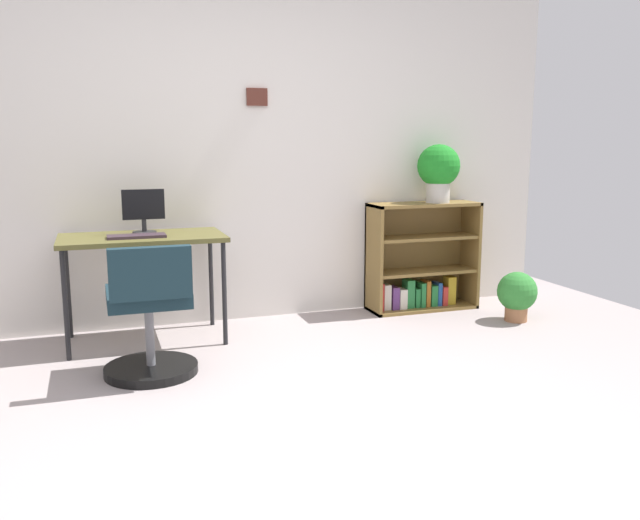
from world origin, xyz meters
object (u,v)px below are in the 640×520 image
at_px(desk, 142,244).
at_px(potted_plant_on_shelf, 439,169).
at_px(monitor, 144,210).
at_px(office_chair, 150,319).
at_px(keyboard, 137,236).
at_px(potted_plant_floor, 517,294).
at_px(bookshelf_low, 419,263).

xyz_separation_m(desk, potted_plant_on_shelf, (2.21, 0.15, 0.44)).
height_order(monitor, potted_plant_on_shelf, potted_plant_on_shelf).
bearing_deg(monitor, office_chair, -93.61).
xyz_separation_m(keyboard, potted_plant_on_shelf, (2.25, 0.24, 0.38)).
relative_size(monitor, potted_plant_floor, 0.79).
distance_m(desk, potted_plant_on_shelf, 2.26).
distance_m(desk, monitor, 0.23).
relative_size(desk, keyboard, 2.90).
bearing_deg(desk, bookshelf_low, 5.66).
distance_m(monitor, potted_plant_on_shelf, 2.20).
height_order(bookshelf_low, potted_plant_floor, bookshelf_low).
height_order(keyboard, potted_plant_on_shelf, potted_plant_on_shelf).
bearing_deg(office_chair, desk, 87.80).
height_order(monitor, potted_plant_floor, monitor).
distance_m(desk, bookshelf_low, 2.13).
bearing_deg(bookshelf_low, potted_plant_floor, -49.63).
bearing_deg(potted_plant_floor, office_chair, -172.91).
xyz_separation_m(office_chair, bookshelf_low, (2.13, 0.91, 0.03)).
relative_size(desk, office_chair, 1.35).
bearing_deg(keyboard, potted_plant_on_shelf, 6.14).
height_order(desk, potted_plant_floor, desk).
bearing_deg(keyboard, bookshelf_low, 7.91).
relative_size(monitor, bookshelf_low, 0.34).
xyz_separation_m(desk, potted_plant_floor, (2.59, -0.37, -0.44)).
height_order(desk, bookshelf_low, bookshelf_low).
relative_size(desk, potted_plant_on_shelf, 2.33).
bearing_deg(desk, potted_plant_floor, -8.22).
xyz_separation_m(desk, monitor, (0.02, 0.10, 0.21)).
distance_m(bookshelf_low, potted_plant_floor, 0.78).
xyz_separation_m(bookshelf_low, potted_plant_on_shelf, (0.11, -0.05, 0.72)).
xyz_separation_m(keyboard, office_chair, (0.01, -0.61, -0.38)).
height_order(desk, office_chair, office_chair).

